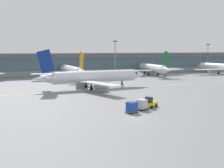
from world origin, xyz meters
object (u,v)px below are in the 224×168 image
at_px(gate_airplane_4, 220,67).
at_px(apron_light_mast_3, 208,56).
at_px(cargo_dolly_lead, 142,104).
at_px(apron_light_mast_2, 115,56).
at_px(gate_airplane_2, 72,71).
at_px(gate_airplane_3, 152,68).
at_px(taxiing_regional_jet, 94,77).
at_px(baggage_tug, 150,103).
at_px(cargo_dolly_trailing, 132,107).

distance_m(gate_airplane_4, apron_light_mast_3, 16.16).
xyz_separation_m(gate_airplane_4, cargo_dolly_lead, (-66.79, -54.03, -2.07)).
xyz_separation_m(cargo_dolly_lead, apron_light_mast_2, (20.20, 66.15, 7.07)).
height_order(apron_light_mast_2, apron_light_mast_3, apron_light_mast_2).
relative_size(gate_airplane_2, gate_airplane_4, 1.03).
relative_size(gate_airplane_3, taxiing_regional_jet, 0.95).
distance_m(baggage_tug, apron_light_mast_3, 96.91).
distance_m(taxiing_regional_jet, baggage_tug, 27.93).
bearing_deg(gate_airplane_3, gate_airplane_2, 99.13).
height_order(cargo_dolly_lead, apron_light_mast_3, apron_light_mast_3).
bearing_deg(taxiing_regional_jet, cargo_dolly_trailing, -97.78).
distance_m(taxiing_regional_jet, apron_light_mast_2, 42.81).
height_order(taxiing_regional_jet, apron_light_mast_3, apron_light_mast_3).
bearing_deg(cargo_dolly_lead, apron_light_mast_3, 15.07).
distance_m(gate_airplane_2, cargo_dolly_trailing, 57.09).
relative_size(baggage_tug, apron_light_mast_3, 0.21).
distance_m(baggage_tug, cargo_dolly_lead, 2.85).
bearing_deg(apron_light_mast_2, gate_airplane_2, -153.64).
relative_size(gate_airplane_3, cargo_dolly_lead, 12.26).
relative_size(gate_airplane_3, gate_airplane_4, 1.02).
height_order(gate_airplane_4, taxiing_regional_jet, taxiing_regional_jet).
xyz_separation_m(taxiing_regional_jet, cargo_dolly_trailing, (-2.13, -30.49, -2.29)).
bearing_deg(cargo_dolly_lead, gate_airplane_2, 62.57).
bearing_deg(cargo_dolly_lead, taxiing_regional_jet, 62.46).
xyz_separation_m(baggage_tug, cargo_dolly_lead, (-2.49, -1.36, 0.16)).
bearing_deg(cargo_dolly_lead, baggage_tug, 0.00).
bearing_deg(gate_airplane_4, apron_light_mast_2, 71.58).
bearing_deg(gate_airplane_4, cargo_dolly_lead, 125.14).
relative_size(baggage_tug, cargo_dolly_trailing, 1.13).
relative_size(baggage_tug, cargo_dolly_lead, 1.13).
xyz_separation_m(gate_airplane_2, baggage_tug, (3.67, -54.20, -2.32)).
relative_size(cargo_dolly_lead, apron_light_mast_3, 0.19).
distance_m(taxiing_regional_jet, cargo_dolly_trailing, 30.65).
bearing_deg(baggage_tug, taxiing_regional_jet, 67.65).
bearing_deg(taxiing_regional_jet, baggage_tug, -87.48).
relative_size(taxiing_regional_jet, apron_light_mast_3, 2.43).
relative_size(gate_airplane_2, baggage_tug, 10.96).
bearing_deg(gate_airplane_2, gate_airplane_3, -88.03).
bearing_deg(apron_light_mast_3, cargo_dolly_lead, -136.29).
bearing_deg(gate_airplane_3, apron_light_mast_2, 65.52).
relative_size(gate_airplane_3, cargo_dolly_trailing, 12.26).
height_order(cargo_dolly_trailing, apron_light_mast_2, apron_light_mast_2).
xyz_separation_m(taxiing_regional_jet, baggage_tug, (3.05, -27.66, -2.45)).
xyz_separation_m(gate_airplane_3, taxiing_regional_jet, (-34.77, -29.33, 0.17)).
height_order(gate_airplane_3, apron_light_mast_2, apron_light_mast_2).
xyz_separation_m(gate_airplane_4, taxiing_regional_jet, (-67.34, -25.01, 0.23)).
bearing_deg(gate_airplane_2, apron_light_mast_2, -66.18).
height_order(gate_airplane_3, baggage_tug, gate_airplane_3).
bearing_deg(cargo_dolly_lead, cargo_dolly_trailing, 180.00).
distance_m(gate_airplane_3, cargo_dolly_trailing, 70.32).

